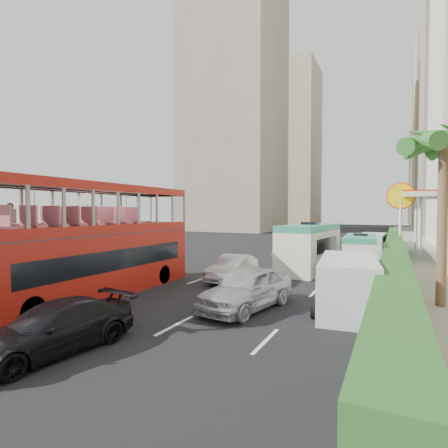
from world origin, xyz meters
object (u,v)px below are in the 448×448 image
Objects in this scene: minibus_near at (310,248)px; double_decker_bus at (96,240)px; van_asset at (323,258)px; palm_tree at (442,223)px; panel_van_near at (348,284)px; car_silver_lane_b at (247,309)px; panel_van_far at (372,245)px; car_silver_lane_a at (233,281)px; shell_station at (445,224)px; minibus_far at (360,255)px; car_black at (54,352)px.

double_decker_bus is at bearing -118.23° from minibus_near.
palm_tree is at bearing -66.89° from van_asset.
panel_van_near is at bearing -63.28° from minibus_near.
panel_van_far is at bearing 90.65° from car_silver_lane_b.
minibus_near is at bearing 58.88° from car_silver_lane_a.
panel_van_near reaches higher than panel_van_far.
car_silver_lane_a is 12.09m from van_asset.
panel_van_far is at bearing 84.01° from panel_van_near.
palm_tree is 0.80× the size of shell_station.
double_decker_bus is 2.28× the size of car_silver_lane_b.
palm_tree reaches higher than shell_station.
panel_van_near is (10.59, 2.46, -1.51)m from double_decker_bus.
minibus_far is (3.32, 10.15, 1.18)m from car_silver_lane_b.
car_black is at bearing -53.58° from double_decker_bus.
shell_station reaches higher than minibus_near.
minibus_far reaches higher than car_silver_lane_a.
car_silver_lane_b is (2.83, -4.86, 0.00)m from car_silver_lane_a.
panel_van_near is at bearing 13.07° from double_decker_bus.
panel_van_far is (-0.11, 18.10, -0.05)m from panel_van_near.
car_silver_lane_b is at bearing -59.88° from car_silver_lane_a.
van_asset is (6.96, 17.55, -2.53)m from double_decker_bus.
minibus_far is (6.16, 5.30, 1.18)m from car_silver_lane_a.
shell_station reaches higher than double_decker_bus.
panel_van_near is (6.43, -3.33, 1.02)m from car_silver_lane_a.
car_silver_lane_b is at bearing -86.20° from minibus_near.
shell_station is (5.41, 20.54, 1.73)m from panel_van_near.
shell_station is at bearing 83.40° from palm_tree.
car_silver_lane_b is 10.14m from minibus_near.
car_silver_lane_a is 11.08m from car_black.
panel_van_near is (0.27, -8.63, -0.16)m from minibus_far.
van_asset is at bearing 97.20° from panel_van_near.
car_silver_lane_b reaches higher than car_black.
car_black is at bearing -91.50° from car_silver_lane_a.
panel_van_far reaches higher than car_silver_lane_a.
double_decker_bus is 13.19m from minibus_near.
car_black is 0.57× the size of shell_station.
car_silver_lane_a is 0.89× the size of car_silver_lane_b.
panel_van_near is at bearing 56.84° from car_black.
double_decker_bus is at bearing -163.84° from palm_tree.
palm_tree reaches higher than car_silver_lane_a.
car_silver_lane_b is (7.00, 0.93, -2.53)m from double_decker_bus.
minibus_far is at bearing 76.25° from car_black.
minibus_near is at bearing -125.94° from shell_station.
panel_van_near is 18.10m from panel_van_far.
car_black is 0.68× the size of minibus_near.
minibus_far is 13.29m from shell_station.
car_silver_lane_b is 6.95m from car_black.
van_asset is 10.91m from shell_station.
minibus_near is 1.27× the size of minibus_far.
car_black is 10.29m from panel_van_near.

